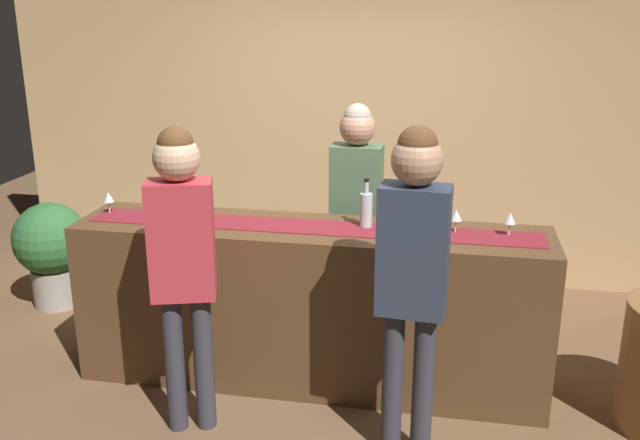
% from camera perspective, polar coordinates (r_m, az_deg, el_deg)
% --- Properties ---
extents(ground_plane, '(10.00, 10.00, 0.00)m').
position_cam_1_polar(ground_plane, '(4.64, -0.76, -12.69)').
color(ground_plane, brown).
extents(back_wall, '(6.00, 0.12, 2.90)m').
position_cam_1_polar(back_wall, '(5.95, 2.89, 8.96)').
color(back_wall, tan).
rests_on(back_wall, ground).
extents(bar_counter, '(2.89, 0.60, 1.02)m').
position_cam_1_polar(bar_counter, '(4.40, -0.79, -6.94)').
color(bar_counter, '#543821').
rests_on(bar_counter, ground).
extents(counter_runner_cloth, '(2.74, 0.28, 0.01)m').
position_cam_1_polar(counter_runner_cloth, '(4.21, -0.82, -0.56)').
color(counter_runner_cloth, maroon).
rests_on(counter_runner_cloth, bar_counter).
extents(wine_bottle_amber, '(0.07, 0.07, 0.30)m').
position_cam_1_polar(wine_bottle_amber, '(4.45, -11.08, 1.58)').
color(wine_bottle_amber, brown).
rests_on(wine_bottle_amber, bar_counter).
extents(wine_bottle_clear, '(0.07, 0.07, 0.30)m').
position_cam_1_polar(wine_bottle_clear, '(4.19, 3.77, 0.88)').
color(wine_bottle_clear, '#B2C6C1').
rests_on(wine_bottle_clear, bar_counter).
extents(wine_glass_near_customer, '(0.07, 0.07, 0.14)m').
position_cam_1_polar(wine_glass_near_customer, '(4.15, 11.02, 0.33)').
color(wine_glass_near_customer, silver).
rests_on(wine_glass_near_customer, bar_counter).
extents(wine_glass_mid_counter, '(0.07, 0.07, 0.14)m').
position_cam_1_polar(wine_glass_mid_counter, '(4.65, -16.84, 1.74)').
color(wine_glass_mid_counter, silver).
rests_on(wine_glass_mid_counter, bar_counter).
extents(wine_glass_far_end, '(0.07, 0.07, 0.14)m').
position_cam_1_polar(wine_glass_far_end, '(4.17, 15.20, 0.08)').
color(wine_glass_far_end, silver).
rests_on(wine_glass_far_end, bar_counter).
extents(bartender, '(0.34, 0.24, 1.69)m').
position_cam_1_polar(bartender, '(4.72, 2.96, 1.68)').
color(bartender, '#26262B').
rests_on(bartender, ground).
extents(customer_sipping, '(0.35, 0.25, 1.78)m').
position_cam_1_polar(customer_sipping, '(3.47, 7.56, -3.23)').
color(customer_sipping, '#33333D').
rests_on(customer_sipping, ground).
extents(customer_browsing, '(0.38, 0.29, 1.73)m').
position_cam_1_polar(customer_browsing, '(3.76, -11.16, -2.37)').
color(customer_browsing, '#33333D').
rests_on(customer_browsing, ground).
extents(potted_plant_tall, '(0.57, 0.57, 0.84)m').
position_cam_1_polar(potted_plant_tall, '(5.86, -21.02, -2.07)').
color(potted_plant_tall, '#9E9389').
rests_on(potted_plant_tall, ground).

